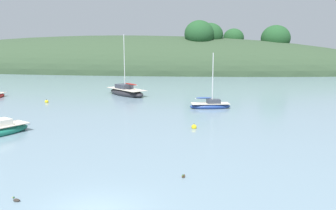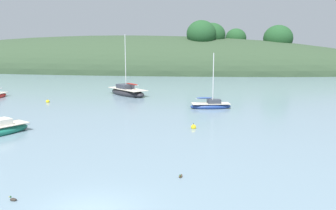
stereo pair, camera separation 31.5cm
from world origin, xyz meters
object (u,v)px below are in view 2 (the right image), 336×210
Objects in this scene: duck_lead at (181,176)px; sailboat_grey_yawl at (127,92)px; sailboat_orange_cutter at (211,105)px; mooring_buoy_channel at (194,127)px; duck_trailing at (13,200)px; mooring_buoy_outer at (48,101)px.

sailboat_grey_yawl is at bearing 111.17° from duck_lead.
mooring_buoy_channel is at bearing -96.01° from sailboat_orange_cutter.
sailboat_grey_yawl reaches higher than mooring_buoy_channel.
sailboat_grey_yawl is 33.67m from duck_trailing.
duck_lead is at bearing -88.32° from mooring_buoy_channel.
mooring_buoy_outer reaches higher than duck_lead.
mooring_buoy_channel is 10.99m from duck_lead.
mooring_buoy_channel is at bearing 91.68° from duck_lead.
duck_lead is (19.22, -21.49, -0.07)m from mooring_buoy_outer.
mooring_buoy_outer is (-18.90, 10.50, 0.00)m from mooring_buoy_channel.
sailboat_orange_cutter is 19.95m from mooring_buoy_outer.
sailboat_orange_cutter is at bearing -1.93° from mooring_buoy_outer.
sailboat_orange_cutter reaches higher than duck_trailing.
sailboat_orange_cutter is 11.64× the size of mooring_buoy_outer.
duck_trailing is (-7.80, -24.83, -0.26)m from sailboat_orange_cutter.
sailboat_grey_yawl is at bearing 45.20° from mooring_buoy_outer.
mooring_buoy_channel is at bearing -29.07° from mooring_buoy_outer.
duck_trailing is at bearing -114.28° from mooring_buoy_channel.
mooring_buoy_channel is 1.00× the size of mooring_buoy_outer.
duck_trailing and duck_lead have the same top height.
sailboat_grey_yawl is 11.13m from mooring_buoy_outer.
mooring_buoy_outer is (-19.93, 0.67, -0.19)m from sailboat_orange_cutter.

